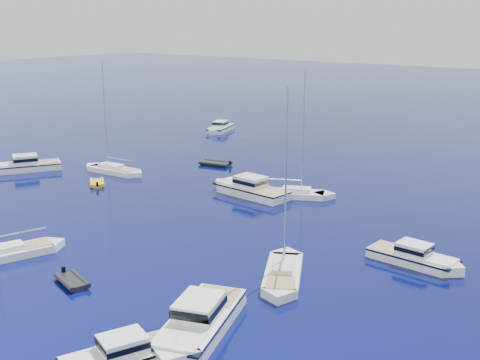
% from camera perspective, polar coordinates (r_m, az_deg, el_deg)
% --- Properties ---
extents(ground, '(400.00, 400.00, 0.00)m').
position_cam_1_polar(ground, '(47.52, -16.82, -8.15)').
color(ground, navy).
rests_on(ground, ground).
extents(motor_cruiser_right, '(6.30, 10.72, 2.69)m').
position_cam_1_polar(motor_cruiser_right, '(37.71, -3.84, -13.77)').
color(motor_cruiser_right, white).
rests_on(motor_cruiser_right, ground).
extents(motor_cruiser_left, '(7.25, 9.43, 2.44)m').
position_cam_1_polar(motor_cruiser_left, '(79.12, -19.10, 0.81)').
color(motor_cruiser_left, silver).
rests_on(motor_cruiser_left, ground).
extents(motor_cruiser_centre, '(10.16, 4.03, 2.60)m').
position_cam_1_polar(motor_cruiser_centre, '(64.68, 0.84, -1.37)').
color(motor_cruiser_centre, white).
rests_on(motor_cruiser_centre, ground).
extents(motor_cruiser_far_r, '(8.05, 3.04, 2.07)m').
position_cam_1_polar(motor_cruiser_far_r, '(48.91, 15.70, -7.39)').
color(motor_cruiser_far_r, white).
rests_on(motor_cruiser_far_r, ground).
extents(motor_cruiser_horizon, '(4.66, 8.44, 2.12)m').
position_cam_1_polar(motor_cruiser_horizon, '(100.65, -1.84, 4.49)').
color(motor_cruiser_horizon, white).
rests_on(motor_cruiser_horizon, ground).
extents(sailboat_fore, '(5.20, 9.47, 13.50)m').
position_cam_1_polar(sailboat_fore, '(51.58, -20.31, -6.61)').
color(sailboat_fore, white).
rests_on(sailboat_fore, ground).
extents(sailboat_mid_r, '(6.67, 9.54, 13.97)m').
position_cam_1_polar(sailboat_mid_r, '(44.89, 3.95, -8.89)').
color(sailboat_mid_r, silver).
rests_on(sailboat_mid_r, ground).
extents(sailboat_mid_l, '(9.30, 2.98, 13.47)m').
position_cam_1_polar(sailboat_mid_l, '(75.31, -11.47, 0.66)').
color(sailboat_mid_l, white).
rests_on(sailboat_mid_l, ground).
extents(sailboat_centre, '(9.21, 6.03, 13.34)m').
position_cam_1_polar(sailboat_centre, '(64.25, 4.85, -1.53)').
color(sailboat_centre, silver).
rests_on(sailboat_centre, ground).
extents(tender_yellow, '(3.69, 3.50, 0.95)m').
position_cam_1_polar(tender_yellow, '(70.30, -12.93, -0.43)').
color(tender_yellow, yellow).
rests_on(tender_yellow, ground).
extents(tender_grey_near, '(3.63, 2.72, 0.95)m').
position_cam_1_polar(tender_grey_near, '(45.30, -15.07, -9.18)').
color(tender_grey_near, black).
rests_on(tender_grey_near, ground).
extents(tender_grey_far, '(4.40, 2.91, 0.95)m').
position_cam_1_polar(tender_grey_far, '(77.59, -2.25, 1.37)').
color(tender_grey_far, black).
rests_on(tender_grey_far, ground).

